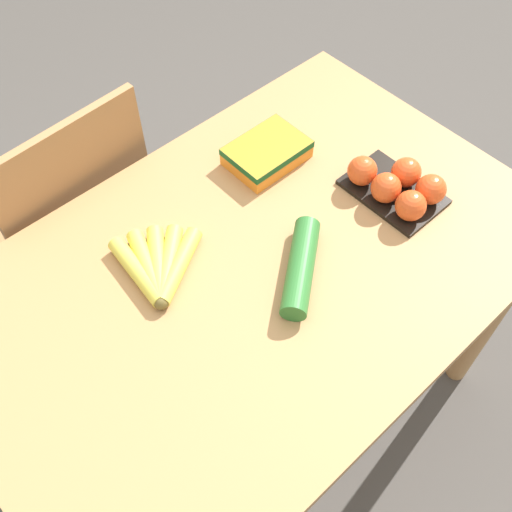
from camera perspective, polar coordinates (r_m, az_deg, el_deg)
ground_plane at (r=1.91m, az=0.00°, el=-14.26°), size 12.00×12.00×0.00m
dining_table at (r=1.32m, az=0.00°, el=-3.76°), size 1.23×0.80×0.78m
chair at (r=1.71m, az=-16.73°, el=2.10°), size 0.44×0.42×0.94m
banana_bunch at (r=1.21m, az=-9.31°, el=-1.08°), size 0.18×0.19×0.03m
tomato_pack at (r=1.34m, az=13.36°, el=6.49°), size 0.15×0.21×0.08m
carrot_bag at (r=1.39m, az=1.04°, el=9.92°), size 0.18×0.13×0.05m
cucumber_near at (r=1.19m, az=4.29°, el=-1.05°), size 0.21×0.18×0.05m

